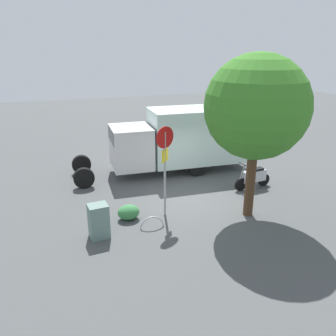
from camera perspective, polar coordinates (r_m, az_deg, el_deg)
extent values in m
plane|color=#494C4C|center=(14.00, 3.79, -5.18)|extent=(60.00, 60.00, 0.00)
cylinder|color=black|center=(18.07, 2.73, 2.13)|extent=(0.91, 0.31, 0.90)
cylinder|color=black|center=(16.38, 4.89, 0.22)|extent=(0.91, 0.31, 0.90)
cylinder|color=black|center=(17.15, -14.08, 0.59)|extent=(0.91, 0.31, 0.90)
cylinder|color=black|center=(15.36, -13.70, -1.61)|extent=(0.91, 0.31, 0.90)
cube|color=silver|center=(17.00, 5.12, 5.50)|extent=(4.88, 2.49, 2.59)
cube|color=silver|center=(16.19, -6.13, 3.48)|extent=(1.93, 2.21, 1.90)
cube|color=black|center=(16.04, -6.20, 5.54)|extent=(1.94, 2.05, 0.60)
cylinder|color=black|center=(15.00, 11.89, -2.68)|extent=(0.57, 0.16, 0.56)
cylinder|color=black|center=(15.76, 15.52, -1.89)|extent=(0.57, 0.16, 0.56)
cube|color=silver|center=(15.31, 13.98, -1.27)|extent=(1.13, 0.43, 0.48)
cube|color=black|center=(15.28, 14.35, -0.27)|extent=(0.66, 0.34, 0.12)
cylinder|color=slate|center=(14.84, 12.19, -0.68)|extent=(0.29, 0.10, 0.69)
cylinder|color=black|center=(14.72, 12.29, 0.60)|extent=(0.09, 0.55, 0.04)
cylinder|color=#9E9EA3|center=(12.12, -0.52, -1.18)|extent=(0.08, 0.08, 3.11)
cylinder|color=red|center=(11.69, -0.51, 5.06)|extent=(0.71, 0.32, 0.76)
cube|color=yellow|center=(11.87, -0.50, 2.07)|extent=(0.33, 0.33, 0.44)
cylinder|color=#47301E|center=(12.58, 13.44, -1.94)|extent=(0.34, 0.34, 2.71)
sphere|color=#387C25|center=(11.90, 14.42, 9.73)|extent=(3.51, 3.51, 3.51)
cube|color=slate|center=(11.35, -11.36, -8.59)|extent=(0.65, 0.58, 1.13)
torus|color=#B7B7BC|center=(11.94, -2.64, -9.81)|extent=(0.85, 0.10, 0.85)
ellipsoid|color=#397E43|center=(12.43, -6.53, -7.27)|extent=(0.78, 0.64, 0.53)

